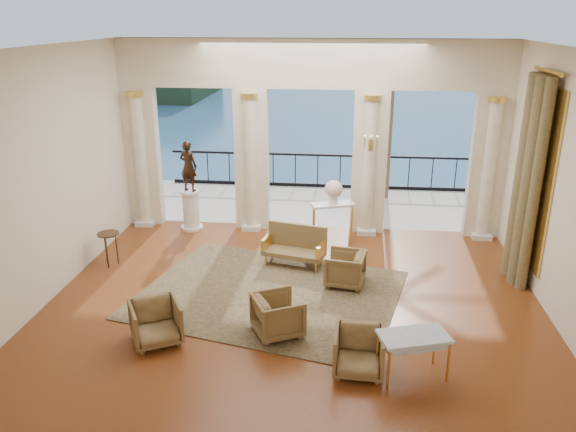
# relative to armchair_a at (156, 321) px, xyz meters

# --- Properties ---
(floor) EXTENTS (9.00, 9.00, 0.00)m
(floor) POSITION_rel_armchair_a_xyz_m (2.07, 1.52, -0.38)
(floor) COLOR #4D200A
(floor) RESTS_ON ground
(room_walls) EXTENTS (9.00, 9.00, 9.00)m
(room_walls) POSITION_rel_armchair_a_xyz_m (2.07, 0.40, 2.49)
(room_walls) COLOR white
(room_walls) RESTS_ON ground
(arcade) EXTENTS (9.00, 0.56, 4.50)m
(arcade) POSITION_rel_armchair_a_xyz_m (2.07, 5.34, 2.20)
(arcade) COLOR beige
(arcade) RESTS_ON ground
(terrace) EXTENTS (10.00, 3.60, 0.10)m
(terrace) POSITION_rel_armchair_a_xyz_m (2.07, 7.32, -0.43)
(terrace) COLOR beige
(terrace) RESTS_ON ground
(balustrade) EXTENTS (9.00, 0.06, 1.03)m
(balustrade) POSITION_rel_armchair_a_xyz_m (2.07, 8.92, 0.03)
(balustrade) COLOR black
(balustrade) RESTS_ON terrace
(palm_tree) EXTENTS (2.00, 2.00, 4.50)m
(palm_tree) POSITION_rel_armchair_a_xyz_m (4.07, 8.12, 3.71)
(palm_tree) COLOR #4C3823
(palm_tree) RESTS_ON terrace
(headland) EXTENTS (22.00, 18.00, 6.00)m
(headland) POSITION_rel_armchair_a_xyz_m (-27.93, 71.52, -3.38)
(headland) COLOR black
(headland) RESTS_ON sea
(sea) EXTENTS (160.00, 160.00, 0.00)m
(sea) POSITION_rel_armchair_a_xyz_m (2.07, 61.52, -6.38)
(sea) COLOR #25638A
(sea) RESTS_ON ground
(curtain) EXTENTS (0.33, 1.40, 4.09)m
(curtain) POSITION_rel_armchair_a_xyz_m (6.36, 3.02, 1.64)
(curtain) COLOR brown
(curtain) RESTS_ON ground
(window_frame) EXTENTS (0.04, 1.60, 3.40)m
(window_frame) POSITION_rel_armchair_a_xyz_m (6.54, 3.02, 1.72)
(window_frame) COLOR gold
(window_frame) RESTS_ON room_walls
(wall_sconce) EXTENTS (0.30, 0.11, 0.33)m
(wall_sconce) POSITION_rel_armchair_a_xyz_m (3.47, 5.03, 1.84)
(wall_sconce) COLOR gold
(wall_sconce) RESTS_ON arcade
(rug) EXTENTS (5.39, 4.61, 0.02)m
(rug) POSITION_rel_armchair_a_xyz_m (1.58, 1.80, -0.37)
(rug) COLOR #2B2D18
(rug) RESTS_ON ground
(armchair_a) EXTENTS (0.99, 0.98, 0.77)m
(armchair_a) POSITION_rel_armchair_a_xyz_m (0.00, 0.00, 0.00)
(armchair_a) COLOR #43351A
(armchair_a) RESTS_ON ground
(armchair_b) EXTENTS (0.75, 0.71, 0.74)m
(armchair_b) POSITION_rel_armchair_a_xyz_m (3.23, -0.46, -0.01)
(armchair_b) COLOR #43351A
(armchair_b) RESTS_ON ground
(armchair_c) EXTENTS (0.78, 0.82, 0.74)m
(armchair_c) POSITION_rel_armchair_a_xyz_m (2.99, 2.37, -0.01)
(armchair_c) COLOR #43351A
(armchair_c) RESTS_ON ground
(armchair_d) EXTENTS (0.95, 0.97, 0.76)m
(armchair_d) POSITION_rel_armchair_a_xyz_m (1.92, 0.45, -0.00)
(armchair_d) COLOR #43351A
(armchair_d) RESTS_ON ground
(settee) EXTENTS (1.38, 0.83, 0.85)m
(settee) POSITION_rel_armchair_a_xyz_m (1.93, 3.23, 0.04)
(settee) COLOR #43351A
(settee) RESTS_ON ground
(game_table) EXTENTS (1.11, 0.81, 0.68)m
(game_table) POSITION_rel_armchair_a_xyz_m (4.00, -0.48, 0.23)
(game_table) COLOR #A9C3D4
(game_table) RESTS_ON ground
(pedestal) EXTENTS (0.54, 0.54, 0.98)m
(pedestal) POSITION_rel_armchair_a_xyz_m (-0.80, 5.02, 0.09)
(pedestal) COLOR silver
(pedestal) RESTS_ON ground
(statue) EXTENTS (0.51, 0.41, 1.22)m
(statue) POSITION_rel_armchair_a_xyz_m (-0.80, 5.02, 1.21)
(statue) COLOR black
(statue) RESTS_ON pedestal
(console_table) EXTENTS (1.05, 0.68, 0.93)m
(console_table) POSITION_rel_armchair_a_xyz_m (2.67, 4.57, 0.39)
(console_table) COLOR silver
(console_table) RESTS_ON ground
(urn) EXTENTS (0.41, 0.41, 0.55)m
(urn) POSITION_rel_armchair_a_xyz_m (2.67, 4.57, 0.86)
(urn) COLOR white
(urn) RESTS_ON console_table
(side_table) EXTENTS (0.45, 0.45, 0.72)m
(side_table) POSITION_rel_armchair_a_xyz_m (-1.93, 2.76, 0.24)
(side_table) COLOR black
(side_table) RESTS_ON ground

